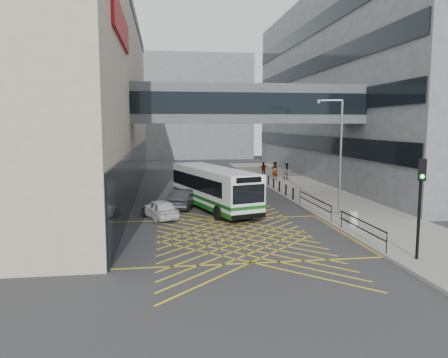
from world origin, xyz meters
name	(u,v)px	position (x,y,z in m)	size (l,w,h in m)	color
ground	(234,237)	(0.00, 0.00, 0.00)	(120.00, 120.00, 0.00)	#333335
building_right	(411,88)	(23.98, 24.00, 10.00)	(24.09, 44.00, 20.00)	slate
building_far	(171,108)	(-2.00, 60.00, 9.00)	(28.00, 16.00, 18.00)	slate
skybridge	(248,104)	(3.00, 12.00, 7.50)	(20.00, 4.10, 3.00)	#494E53
pavement	(306,190)	(9.00, 15.00, 0.08)	(6.00, 54.00, 0.16)	gray
box_junction	(234,237)	(0.00, 0.00, 0.00)	(12.00, 9.00, 0.01)	gold
bus	(213,187)	(-0.27, 7.80, 1.56)	(5.39, 10.62, 2.91)	white
car_white	(160,209)	(-3.96, 5.16, 0.63)	(1.61, 3.94, 1.25)	silver
car_dark	(184,199)	(-2.28, 8.45, 0.69)	(1.72, 4.39, 1.38)	black
car_silver	(209,188)	(-0.01, 13.10, 0.70)	(1.89, 4.47, 1.39)	gray
traffic_light	(421,194)	(7.02, -5.49, 2.99)	(0.36, 0.51, 4.35)	black
street_lamp	(338,150)	(7.27, 3.96, 4.32)	(1.64, 0.68, 7.31)	slate
litter_bin	(353,218)	(7.08, 0.99, 0.57)	(0.47, 0.47, 0.82)	#ADA89E
kerb_railings	(333,211)	(6.15, 1.78, 0.88)	(0.05, 12.54, 1.00)	black
bollards	(276,185)	(6.25, 15.00, 0.61)	(0.14, 10.14, 0.90)	black
pedestrian_a	(275,171)	(7.80, 21.63, 1.12)	(0.77, 0.55, 1.93)	gray
pedestrian_b	(287,171)	(9.30, 22.18, 1.01)	(0.83, 0.48, 1.70)	gray
pedestrian_c	(264,169)	(7.54, 25.52, 0.95)	(0.94, 0.45, 1.58)	gray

